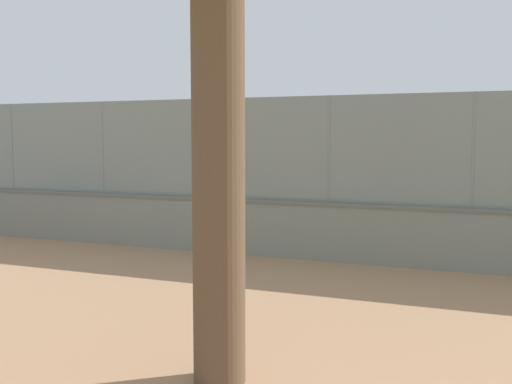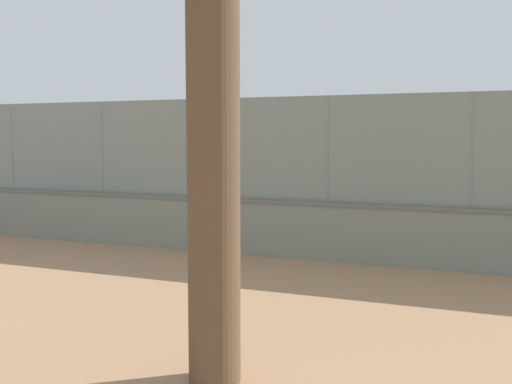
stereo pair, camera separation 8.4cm
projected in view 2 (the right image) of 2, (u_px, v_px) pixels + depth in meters
The scene contains 7 objects.
ground_plane at pixel (326, 209), 23.44m from camera, with size 260.00×260.00×0.00m, color tan.
perimeter_wall at pixel (264, 227), 14.21m from camera, with size 28.10×1.05×1.35m.
fence_panel_on_wall at pixel (265, 148), 14.04m from camera, with size 27.60×0.67×2.39m.
player_crossing_court at pixel (204, 186), 23.87m from camera, with size 0.71×1.23×1.50m.
player_baseline_waiting at pixel (342, 184), 23.97m from camera, with size 1.05×0.87×1.58m.
sports_ball at pixel (190, 184), 22.09m from camera, with size 0.08×0.08×0.08m, color white.
spare_ball_by_wall at pixel (21, 224), 18.87m from camera, with size 0.18×0.18×0.18m, color orange.
Camera 2 is at (-6.73, 22.46, 2.80)m, focal length 42.07 mm.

